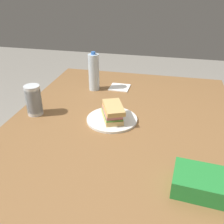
{
  "coord_description": "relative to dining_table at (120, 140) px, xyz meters",
  "views": [
    {
      "loc": [
        1.09,
        0.2,
        1.46
      ],
      "look_at": [
        -0.06,
        -0.06,
        0.83
      ],
      "focal_mm": 41.27,
      "sensor_mm": 36.0,
      "label": 1
    }
  ],
  "objects": [
    {
      "name": "chip_bag",
      "position": [
        0.36,
        0.38,
        0.12
      ],
      "size": [
        0.17,
        0.24,
        0.07
      ],
      "primitive_type": "cube",
      "rotation": [
        0.0,
        0.0,
        1.48
      ],
      "color": "#268C38",
      "rests_on": "dining_table"
    },
    {
      "name": "paper_napkin",
      "position": [
        -0.5,
        -0.1,
        0.08
      ],
      "size": [
        0.13,
        0.13,
        0.01
      ],
      "primitive_type": "cube",
      "rotation": [
        0.0,
        0.0,
        3.12
      ],
      "color": "white",
      "rests_on": "dining_table"
    },
    {
      "name": "plastic_cup_stack",
      "position": [
        -0.03,
        -0.49,
        0.17
      ],
      "size": [
        0.08,
        0.08,
        0.17
      ],
      "color": "silver",
      "rests_on": "dining_table"
    },
    {
      "name": "dining_table",
      "position": [
        0.0,
        0.0,
        0.0
      ],
      "size": [
        1.6,
        1.19,
        0.78
      ],
      "color": "olive",
      "rests_on": "ground_plane"
    },
    {
      "name": "sandwich",
      "position": [
        -0.05,
        -0.05,
        0.13
      ],
      "size": [
        0.2,
        0.16,
        0.08
      ],
      "color": "#DBB26B",
      "rests_on": "paper_plate"
    },
    {
      "name": "paper_plate",
      "position": [
        -0.06,
        -0.06,
        0.09
      ],
      "size": [
        0.27,
        0.27,
        0.01
      ],
      "primitive_type": "cylinder",
      "color": "white",
      "rests_on": "dining_table"
    },
    {
      "name": "water_bottle_tall",
      "position": [
        -0.43,
        -0.26,
        0.2
      ],
      "size": [
        0.07,
        0.07,
        0.25
      ],
      "color": "silver",
      "rests_on": "dining_table"
    }
  ]
}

